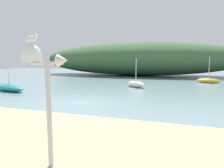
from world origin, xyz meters
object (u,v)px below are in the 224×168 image
object	(u,v)px
mast_structure	(39,69)
sailboat_centre_water	(136,84)
sailboat_near_shore	(208,81)
seagull_on_radar	(32,38)
sailboat_far_right	(9,88)

from	to	relation	value
mast_structure	sailboat_centre_water	world-z (taller)	sailboat_centre_water
mast_structure	sailboat_near_shore	bearing A→B (deg)	72.16
sailboat_near_shore	mast_structure	bearing A→B (deg)	-107.84
seagull_on_radar	sailboat_near_shore	bearing A→B (deg)	71.77
mast_structure	seagull_on_radar	xyz separation A→B (m)	(-0.18, 0.01, 0.71)
seagull_on_radar	sailboat_centre_water	bearing A→B (deg)	92.03
seagull_on_radar	sailboat_far_right	size ratio (longest dim) A/B	0.08
sailboat_centre_water	seagull_on_radar	bearing A→B (deg)	-87.97
sailboat_centre_water	mast_structure	bearing A→B (deg)	-87.36
sailboat_far_right	seagull_on_radar	bearing A→B (deg)	-41.03
seagull_on_radar	sailboat_near_shore	size ratio (longest dim) A/B	0.10
seagull_on_radar	sailboat_centre_water	distance (m)	16.79
mast_structure	sailboat_near_shore	xyz separation A→B (m)	(7.60, 23.62, -2.27)
mast_structure	seagull_on_radar	distance (m)	0.73
mast_structure	sailboat_near_shore	distance (m)	24.91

